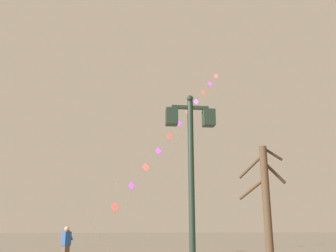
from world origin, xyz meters
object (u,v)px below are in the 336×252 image
(kite_train, at_px, (175,130))
(bare_tree, at_px, (266,202))
(kite_flyer, at_px, (66,245))
(twin_lantern_lamp_post, at_px, (191,155))

(kite_train, relative_size, bare_tree, 3.41)
(kite_flyer, xyz_separation_m, bare_tree, (7.88, -3.77, 1.70))
(twin_lantern_lamp_post, height_order, kite_train, kite_train)
(twin_lantern_lamp_post, xyz_separation_m, kite_flyer, (-4.06, 9.13, -2.41))
(twin_lantern_lamp_post, distance_m, kite_train, 18.94)
(kite_flyer, distance_m, bare_tree, 8.90)
(kite_flyer, height_order, bare_tree, bare_tree)
(bare_tree, bearing_deg, twin_lantern_lamp_post, -125.54)
(twin_lantern_lamp_post, distance_m, kite_flyer, 10.28)
(kite_train, height_order, bare_tree, kite_train)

